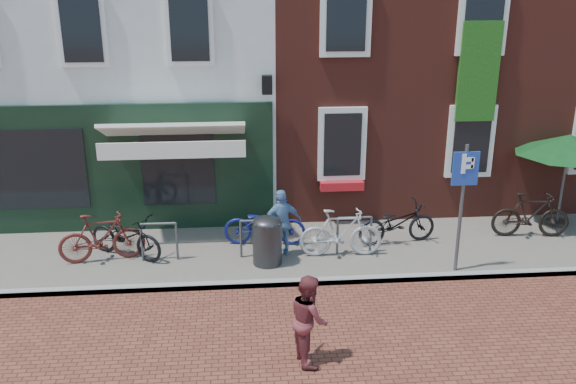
{
  "coord_description": "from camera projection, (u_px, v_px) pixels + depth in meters",
  "views": [
    {
      "loc": [
        -1.86,
        -10.34,
        5.51
      ],
      "look_at": [
        -0.89,
        1.09,
        1.54
      ],
      "focal_mm": 38.11,
      "sensor_mm": 36.0,
      "label": 1
    }
  ],
  "objects": [
    {
      "name": "ground",
      "position": [
        339.0,
        285.0,
        11.69
      ],
      "size": [
        80.0,
        80.0,
        0.0
      ],
      "primitive_type": "plane",
      "color": "brown"
    },
    {
      "name": "sidewalk",
      "position": [
        374.0,
        248.0,
        13.16
      ],
      "size": [
        24.0,
        3.0,
        0.1
      ],
      "primitive_type": "cube",
      "color": "slate",
      "rests_on": "ground"
    },
    {
      "name": "building_stucco",
      "position": [
        117.0,
        20.0,
        16.41
      ],
      "size": [
        8.0,
        8.0,
        9.0
      ],
      "primitive_type": "cube",
      "color": "silver",
      "rests_on": "ground"
    },
    {
      "name": "building_brick_mid",
      "position": [
        374.0,
        0.0,
        16.8
      ],
      "size": [
        6.0,
        8.0,
        10.0
      ],
      "primitive_type": "cube",
      "color": "maroon",
      "rests_on": "ground"
    },
    {
      "name": "litter_bin",
      "position": [
        267.0,
        238.0,
        12.19
      ],
      "size": [
        0.59,
        0.59,
        1.08
      ],
      "color": "#303133",
      "rests_on": "sidewalk"
    },
    {
      "name": "parking_sign",
      "position": [
        463.0,
        189.0,
        11.51
      ],
      "size": [
        0.5,
        0.08,
        2.56
      ],
      "color": "#4C4C4F",
      "rests_on": "sidewalk"
    },
    {
      "name": "parasol",
      "position": [
        569.0,
        141.0,
        13.7
      ],
      "size": [
        2.42,
        2.42,
        2.25
      ],
      "color": "#4C4C4F",
      "rests_on": "sidewalk"
    },
    {
      "name": "boy",
      "position": [
        309.0,
        319.0,
        9.17
      ],
      "size": [
        0.66,
        0.78,
        1.42
      ],
      "primitive_type": "imported",
      "rotation": [
        0.0,
        0.0,
        1.76
      ],
      "color": "brown",
      "rests_on": "ground"
    },
    {
      "name": "cafe_person",
      "position": [
        282.0,
        223.0,
        12.52
      ],
      "size": [
        0.9,
        0.55,
        1.42
      ],
      "primitive_type": "imported",
      "rotation": [
        0.0,
        0.0,
        3.4
      ],
      "color": "#658CB9",
      "rests_on": "sidewalk"
    },
    {
      "name": "bicycle_0",
      "position": [
        126.0,
        236.0,
        12.52
      ],
      "size": [
        1.83,
        1.42,
        0.92
      ],
      "primitive_type": "imported",
      "rotation": [
        0.0,
        0.0,
        1.04
      ],
      "color": "black",
      "rests_on": "sidewalk"
    },
    {
      "name": "bicycle_1",
      "position": [
        102.0,
        237.0,
        12.32
      ],
      "size": [
        1.77,
        0.79,
        1.03
      ],
      "primitive_type": "imported",
      "rotation": [
        0.0,
        0.0,
        1.75
      ],
      "color": "#591E19",
      "rests_on": "sidewalk"
    },
    {
      "name": "bicycle_2",
      "position": [
        265.0,
        224.0,
        13.11
      ],
      "size": [
        1.82,
        0.81,
        0.92
      ],
      "primitive_type": "imported",
      "rotation": [
        0.0,
        0.0,
        1.46
      ],
      "color": "navy",
      "rests_on": "sidewalk"
    },
    {
      "name": "bicycle_3",
      "position": [
        341.0,
        233.0,
        12.54
      ],
      "size": [
        1.72,
        0.53,
        1.03
      ],
      "primitive_type": "imported",
      "rotation": [
        0.0,
        0.0,
        1.54
      ],
      "color": "#AAAAAC",
      "rests_on": "sidewalk"
    },
    {
      "name": "bicycle_4",
      "position": [
        397.0,
        223.0,
        13.18
      ],
      "size": [
        1.84,
        0.91,
        0.92
      ],
      "primitive_type": "imported",
      "rotation": [
        0.0,
        0.0,
        1.74
      ],
      "color": "black",
      "rests_on": "sidewalk"
    },
    {
      "name": "bicycle_5",
      "position": [
        531.0,
        215.0,
        13.49
      ],
      "size": [
        1.75,
        0.67,
        1.03
      ],
      "primitive_type": "imported",
      "rotation": [
        0.0,
        0.0,
        1.46
      ],
      "color": "black",
      "rests_on": "sidewalk"
    }
  ]
}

